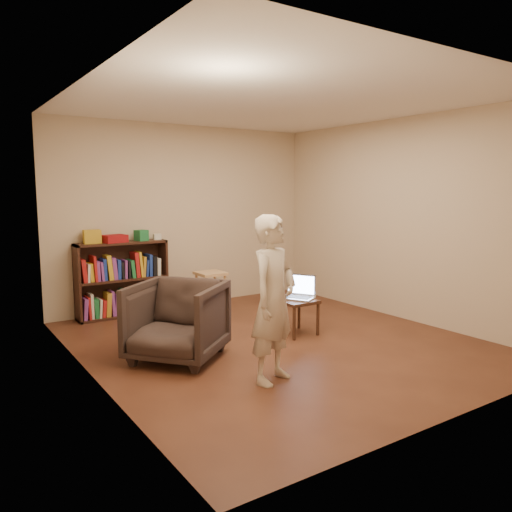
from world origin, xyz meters
TOP-DOWN VIEW (x-y plane):
  - floor at (0.00, 0.00)m, footprint 4.50×4.50m
  - ceiling at (0.00, 0.00)m, footprint 4.50×4.50m
  - wall_back at (0.00, 2.25)m, footprint 4.00×0.00m
  - wall_left at (-2.00, 0.00)m, footprint 0.00×4.50m
  - wall_right at (2.00, 0.00)m, footprint 0.00×4.50m
  - bookshelf at (-1.02, 2.09)m, footprint 1.20×0.30m
  - box_yellow at (-1.39, 2.10)m, footprint 0.23×0.17m
  - red_cloth at (-1.12, 2.05)m, footprint 0.33×0.27m
  - box_green at (-0.75, 2.07)m, footprint 0.18×0.18m
  - box_white at (-0.50, 2.10)m, footprint 0.11×0.11m
  - stool at (0.12, 1.72)m, footprint 0.37×0.37m
  - armchair at (-1.15, 0.08)m, footprint 1.20×1.20m
  - side_table at (0.38, 0.11)m, footprint 0.40×0.40m
  - laptop at (0.45, 0.16)m, footprint 0.41×0.45m
  - person at (-0.68, -0.91)m, footprint 0.63×0.53m

SIDE VIEW (x-z plane):
  - floor at x=0.00m, z-range 0.00..0.00m
  - side_table at x=0.38m, z-range 0.14..0.55m
  - armchair at x=-1.15m, z-range 0.00..0.79m
  - stool at x=0.12m, z-range 0.17..0.71m
  - bookshelf at x=-1.02m, z-range -0.06..0.94m
  - laptop at x=0.45m, z-range 0.34..0.61m
  - person at x=-0.68m, z-range 0.00..1.47m
  - box_white at x=-0.50m, z-range 1.00..1.08m
  - red_cloth at x=-1.12m, z-range 1.00..1.10m
  - box_green at x=-0.75m, z-range 1.00..1.14m
  - box_yellow at x=-1.39m, z-range 1.00..1.17m
  - wall_back at x=0.00m, z-range -0.70..3.30m
  - wall_left at x=-2.00m, z-range -0.95..3.55m
  - wall_right at x=2.00m, z-range -0.95..3.55m
  - ceiling at x=0.00m, z-range 2.60..2.60m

